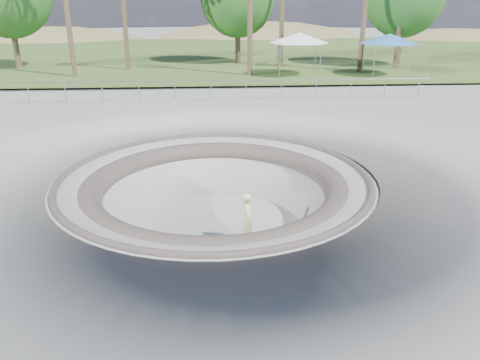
{
  "coord_description": "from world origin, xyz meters",
  "views": [
    {
      "loc": [
        -0.13,
        -14.32,
        5.49
      ],
      "look_at": [
        0.83,
        -0.04,
        -0.1
      ],
      "focal_mm": 35.0,
      "sensor_mm": 36.0,
      "label": 1
    }
  ],
  "objects": [
    {
      "name": "skate_bowl",
      "position": [
        0.0,
        0.0,
        -1.83
      ],
      "size": [
        14.0,
        14.0,
        4.1
      ],
      "color": "#A2A19C",
      "rests_on": "ground"
    },
    {
      "name": "canopy_white",
      "position": [
        6.31,
        19.44,
        2.86
      ],
      "size": [
        5.82,
        5.82,
        2.95
      ],
      "color": "gray",
      "rests_on": "ground"
    },
    {
      "name": "grass_strip",
      "position": [
        0.0,
        34.0,
        0.22
      ],
      "size": [
        180.0,
        36.0,
        0.12
      ],
      "color": "#3F5823",
      "rests_on": "ground"
    },
    {
      "name": "skateboard",
      "position": [
        1.0,
        -1.18,
        -1.84
      ],
      "size": [
        0.78,
        0.51,
        0.08
      ],
      "color": "olive",
      "rests_on": "ground"
    },
    {
      "name": "distant_hills",
      "position": [
        3.78,
        57.17,
        -7.02
      ],
      "size": [
        103.2,
        45.0,
        28.6
      ],
      "color": "olive",
      "rests_on": "ground"
    },
    {
      "name": "safety_railing",
      "position": [
        0.0,
        12.0,
        0.69
      ],
      "size": [
        25.0,
        0.06,
        1.03
      ],
      "color": "gray",
      "rests_on": "ground"
    },
    {
      "name": "canopy_blue",
      "position": [
        12.66,
        19.1,
        2.79
      ],
      "size": [
        5.67,
        5.67,
        2.87
      ],
      "color": "gray",
      "rests_on": "ground"
    },
    {
      "name": "ground",
      "position": [
        0.0,
        0.0,
        0.0
      ],
      "size": [
        180.0,
        180.0,
        0.0
      ],
      "primitive_type": "plane",
      "color": "#A2A19C",
      "rests_on": "ground"
    },
    {
      "name": "skater",
      "position": [
        1.0,
        -1.18,
        -0.97
      ],
      "size": [
        0.43,
        0.64,
        1.7
      ],
      "primitive_type": "imported",
      "rotation": [
        0.0,
        0.0,
        1.53
      ],
      "color": "beige",
      "rests_on": "skateboard"
    }
  ]
}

